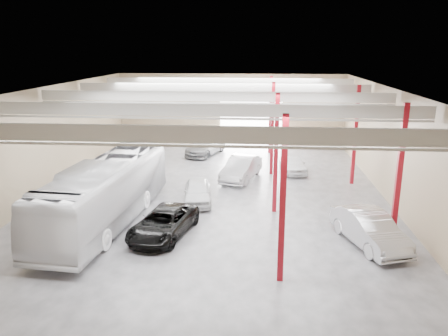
# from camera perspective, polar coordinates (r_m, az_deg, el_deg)

# --- Properties ---
(depot_shell) EXTENTS (22.12, 32.12, 7.06)m
(depot_shell) POSITION_cam_1_polar(r_m,az_deg,el_deg) (27.52, -0.97, 6.17)
(depot_shell) COLOR #46454A
(depot_shell) RESTS_ON ground
(coach_bus) EXTENTS (4.00, 12.85, 3.52)m
(coach_bus) POSITION_cam_1_polar(r_m,az_deg,el_deg) (24.81, -15.13, -3.07)
(coach_bus) COLOR white
(coach_bus) RESTS_ON ground
(black_sedan) EXTENTS (3.39, 5.46, 1.41)m
(black_sedan) POSITION_cam_1_polar(r_m,az_deg,el_deg) (22.83, -7.91, -7.13)
(black_sedan) COLOR black
(black_sedan) RESTS_ON ground
(car_row_a) EXTENTS (2.23, 4.35, 1.42)m
(car_row_a) POSITION_cam_1_polar(r_m,az_deg,el_deg) (27.44, -3.47, -3.07)
(car_row_a) COLOR silver
(car_row_a) RESTS_ON ground
(car_row_b) EXTENTS (3.12, 5.43, 1.69)m
(car_row_b) POSITION_cam_1_polar(r_m,az_deg,el_deg) (32.13, 2.27, -0.02)
(car_row_b) COLOR #B1B2B7
(car_row_b) RESTS_ON ground
(car_row_c) EXTENTS (3.78, 5.71, 1.54)m
(car_row_c) POSITION_cam_1_polar(r_m,az_deg,el_deg) (39.79, -2.39, 2.89)
(car_row_c) COLOR slate
(car_row_c) RESTS_ON ground
(car_right_near) EXTENTS (3.27, 5.39, 1.68)m
(car_right_near) POSITION_cam_1_polar(r_m,az_deg,el_deg) (22.76, 18.43, -7.52)
(car_right_near) COLOR #B5B5BA
(car_right_near) RESTS_ON ground
(car_right_far) EXTENTS (2.23, 4.25, 1.38)m
(car_right_far) POSITION_cam_1_polar(r_m,az_deg,el_deg) (34.43, 9.00, 0.58)
(car_right_far) COLOR white
(car_right_far) RESTS_ON ground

